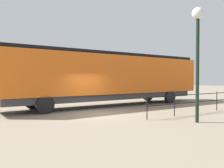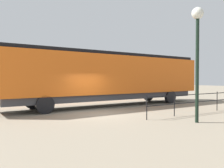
{
  "view_description": "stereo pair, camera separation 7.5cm",
  "coord_description": "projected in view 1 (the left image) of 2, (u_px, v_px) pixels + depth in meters",
  "views": [
    {
      "loc": [
        11.78,
        -7.04,
        2.08
      ],
      "look_at": [
        -0.46,
        1.26,
        1.76
      ],
      "focal_mm": 36.91,
      "sensor_mm": 36.0,
      "label": 1
    },
    {
      "loc": [
        11.82,
        -6.97,
        2.08
      ],
      "look_at": [
        -0.46,
        1.26,
        1.76
      ],
      "focal_mm": 36.91,
      "sensor_mm": 36.0,
      "label": 2
    }
  ],
  "objects": [
    {
      "name": "ground_plane",
      "position": [
        99.0,
        114.0,
        13.74
      ],
      "size": [
        120.0,
        120.0,
        0.0
      ],
      "primitive_type": "plane",
      "color": "gray"
    },
    {
      "name": "platform_fence",
      "position": [
        197.0,
        100.0,
        14.04
      ],
      "size": [
        0.05,
        8.35,
        1.25
      ],
      "color": "black",
      "rests_on": "ground_plane"
    },
    {
      "name": "locomotive",
      "position": [
        114.0,
        76.0,
        18.09
      ],
      "size": [
        3.05,
        16.94,
        4.06
      ],
      "color": "orange",
      "rests_on": "ground_plane"
    },
    {
      "name": "lamp_post",
      "position": [
        198.0,
        37.0,
        10.93
      ],
      "size": [
        0.56,
        0.56,
        5.48
      ],
      "color": "black",
      "rests_on": "ground_plane"
    }
  ]
}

